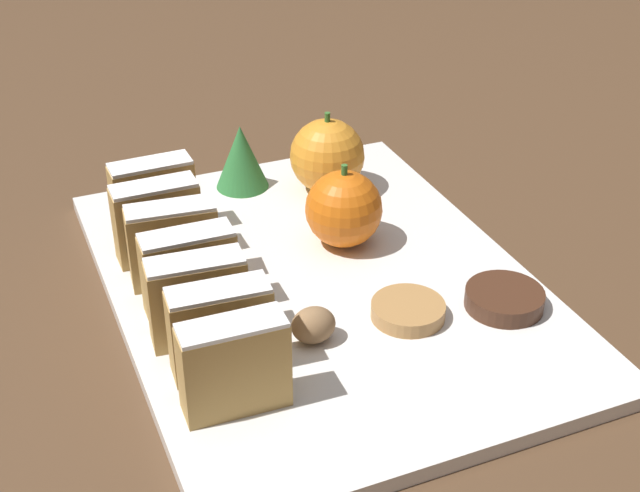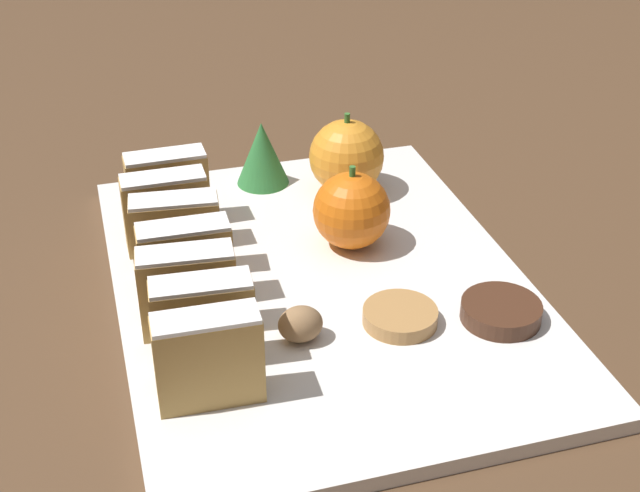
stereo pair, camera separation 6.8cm
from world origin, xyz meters
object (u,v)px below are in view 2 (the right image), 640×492
at_px(orange_far, 352,210).
at_px(walnut, 300,324).
at_px(orange_near, 347,157).
at_px(chocolate_cookie, 501,311).

distance_m(orange_far, walnut, 0.14).
bearing_deg(orange_far, walnut, -122.97).
relative_size(orange_near, walnut, 2.38).
xyz_separation_m(orange_far, chocolate_cookie, (0.07, -0.13, -0.02)).
relative_size(walnut, chocolate_cookie, 0.54).
height_order(orange_far, walnut, orange_far).
bearing_deg(walnut, orange_near, 64.46).
height_order(orange_near, chocolate_cookie, orange_near).
bearing_deg(chocolate_cookie, orange_far, 119.20).
relative_size(orange_far, chocolate_cookie, 1.22).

